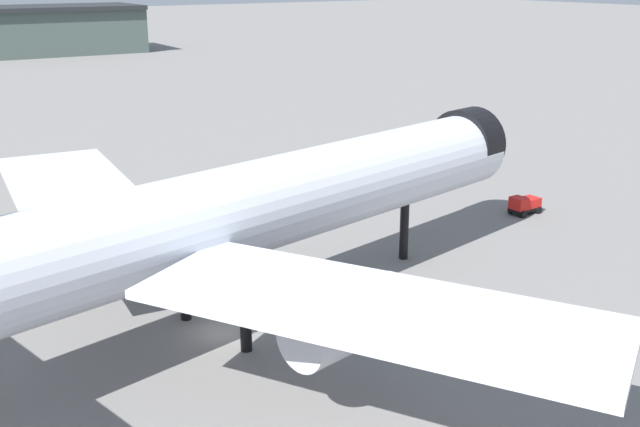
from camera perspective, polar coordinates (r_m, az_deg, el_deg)
name	(u,v)px	position (r m, az deg, el deg)	size (l,w,h in m)	color
ground	(222,333)	(52.55, -7.26, -8.76)	(900.00, 900.00, 0.00)	slate
airliner_near_gate	(239,213)	(50.83, -6.03, 0.02)	(61.07, 54.82, 18.00)	silver
baggage_tug_wing	(524,204)	(78.86, 14.90, 0.65)	(3.25, 1.98, 1.85)	black
baggage_cart_trailing	(294,179)	(85.62, -1.97, 2.58)	(2.87, 2.76, 1.82)	black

